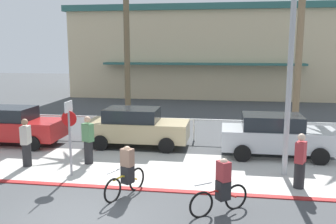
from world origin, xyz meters
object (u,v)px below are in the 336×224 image
(cyclist_yellow_0, at_px, (127,172))
(pedestrian_2, at_px, (300,163))
(pedestrian_0, at_px, (88,142))
(pedestrian_1, at_px, (26,145))
(streetlight_curb, at_px, (293,48))
(palm_tree_2, at_px, (301,24))
(car_red_1, at_px, (12,125))
(cyclist_red_1, at_px, (222,187))
(car_silver_3, at_px, (276,135))
(stop_sign_bike_lane, at_px, (69,128))
(car_tan_2, at_px, (137,127))
(palm_tree_1, at_px, (126,3))

(cyclist_yellow_0, bearing_deg, pedestrian_2, 13.84)
(pedestrian_0, distance_m, pedestrian_1, 2.20)
(streetlight_curb, relative_size, palm_tree_2, 0.99)
(car_red_1, xyz_separation_m, pedestrian_2, (11.68, -3.54, -0.06))
(car_red_1, bearing_deg, pedestrian_0, -26.35)
(cyclist_red_1, relative_size, pedestrian_1, 0.85)
(car_silver_3, bearing_deg, stop_sign_bike_lane, -154.73)
(car_red_1, bearing_deg, pedestrian_1, -50.98)
(streetlight_curb, bearing_deg, car_tan_2, 151.77)
(cyclist_red_1, bearing_deg, car_red_1, 149.08)
(cyclist_red_1, xyz_separation_m, pedestrian_1, (-7.05, 2.78, 0.13))
(palm_tree_1, relative_size, palm_tree_2, 1.23)
(stop_sign_bike_lane, xyz_separation_m, car_red_1, (-4.28, 3.52, -0.81))
(palm_tree_1, height_order, pedestrian_2, palm_tree_1)
(stop_sign_bike_lane, height_order, car_tan_2, stop_sign_bike_lane)
(cyclist_red_1, bearing_deg, palm_tree_2, 70.71)
(car_tan_2, distance_m, pedestrian_2, 7.33)
(palm_tree_1, bearing_deg, stop_sign_bike_lane, -85.43)
(palm_tree_1, distance_m, pedestrian_0, 11.20)
(palm_tree_2, bearing_deg, pedestrian_2, -99.42)
(palm_tree_2, xyz_separation_m, cyclist_red_1, (-3.83, -10.94, -4.76))
(stop_sign_bike_lane, height_order, pedestrian_0, stop_sign_bike_lane)
(car_silver_3, height_order, pedestrian_0, pedestrian_0)
(palm_tree_2, relative_size, pedestrian_0, 4.17)
(pedestrian_0, bearing_deg, palm_tree_2, 40.66)
(palm_tree_1, distance_m, palm_tree_2, 10.01)
(stop_sign_bike_lane, bearing_deg, streetlight_curb, 7.29)
(car_silver_3, bearing_deg, pedestrian_0, -163.93)
(stop_sign_bike_lane, height_order, car_red_1, stop_sign_bike_lane)
(car_tan_2, relative_size, cyclist_yellow_0, 2.62)
(car_tan_2, bearing_deg, car_silver_3, -6.62)
(palm_tree_1, relative_size, car_tan_2, 2.11)
(pedestrian_1, bearing_deg, cyclist_red_1, -21.51)
(cyclist_yellow_0, bearing_deg, pedestrian_1, 154.97)
(stop_sign_bike_lane, height_order, cyclist_yellow_0, stop_sign_bike_lane)
(streetlight_curb, height_order, pedestrian_0, streetlight_curb)
(car_silver_3, xyz_separation_m, pedestrian_1, (-9.15, -2.66, -0.04))
(palm_tree_1, distance_m, pedestrian_1, 11.76)
(streetlight_curb, xyz_separation_m, car_silver_3, (0.00, 2.46, -3.41))
(pedestrian_2, bearing_deg, palm_tree_1, 127.50)
(stop_sign_bike_lane, xyz_separation_m, car_tan_2, (1.30, 4.05, -0.81))
(cyclist_yellow_0, bearing_deg, palm_tree_1, 104.60)
(car_red_1, xyz_separation_m, pedestrian_0, (4.39, -2.17, -0.02))
(pedestrian_2, bearing_deg, pedestrian_1, 175.53)
(car_tan_2, bearing_deg, pedestrian_1, -134.71)
(palm_tree_1, height_order, palm_tree_2, palm_tree_1)
(pedestrian_1, bearing_deg, palm_tree_2, 36.89)
(streetlight_curb, distance_m, cyclist_yellow_0, 6.43)
(stop_sign_bike_lane, distance_m, palm_tree_2, 13.11)
(streetlight_curb, xyz_separation_m, cyclist_yellow_0, (-4.87, -2.20, -3.58))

